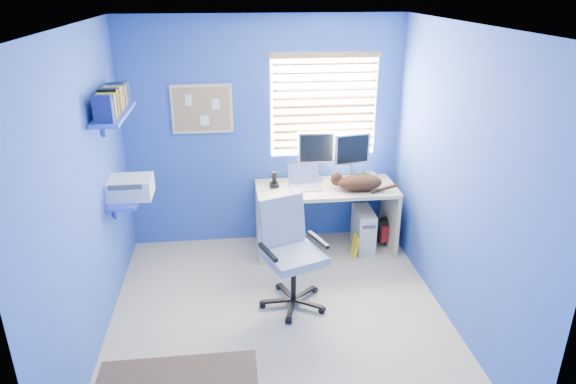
{
  "coord_description": "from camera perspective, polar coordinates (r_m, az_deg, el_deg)",
  "views": [
    {
      "loc": [
        -0.37,
        -3.79,
        2.79
      ],
      "look_at": [
        0.15,
        0.65,
        0.95
      ],
      "focal_mm": 32.0,
      "sensor_mm": 36.0,
      "label": 1
    }
  ],
  "objects": [
    {
      "name": "wall_right",
      "position": [
        4.5,
        18.35,
        1.17
      ],
      "size": [
        0.01,
        3.2,
        2.5
      ],
      "primitive_type": "cube",
      "color": "#2E51AD",
      "rests_on": "ground"
    },
    {
      "name": "wall_back",
      "position": [
        5.62,
        -2.67,
        6.44
      ],
      "size": [
        3.0,
        0.01,
        2.5
      ],
      "primitive_type": "cube",
      "color": "#2E51AD",
      "rests_on": "ground"
    },
    {
      "name": "ceiling",
      "position": [
        3.82,
        -1.15,
        18.0
      ],
      "size": [
        3.0,
        3.2,
        0.0
      ],
      "primitive_type": "cube",
      "color": "white",
      "rests_on": "wall_back"
    },
    {
      "name": "wall_front",
      "position": [
        2.71,
        2.46,
        -12.38
      ],
      "size": [
        3.0,
        0.01,
        2.5
      ],
      "primitive_type": "cube",
      "color": "#2E51AD",
      "rests_on": "ground"
    },
    {
      "name": "drawer_boxes",
      "position": [
        5.75,
        -1.48,
        -3.62
      ],
      "size": [
        0.35,
        0.28,
        0.54
      ],
      "primitive_type": "cube",
      "color": "tan",
      "rests_on": "floor"
    },
    {
      "name": "phone",
      "position": [
        5.5,
        -1.54,
        1.43
      ],
      "size": [
        0.1,
        0.11,
        0.17
      ],
      "primitive_type": "cube",
      "rotation": [
        0.0,
        0.0,
        0.06
      ],
      "color": "black",
      "rests_on": "desk"
    },
    {
      "name": "backpack",
      "position": [
        5.96,
        10.75,
        -4.2
      ],
      "size": [
        0.32,
        0.27,
        0.33
      ],
      "primitive_type": "ellipsoid",
      "rotation": [
        0.0,
        0.0,
        0.22
      ],
      "color": "black",
      "rests_on": "floor"
    },
    {
      "name": "window_blinds",
      "position": [
        5.6,
        4.05,
        9.51
      ],
      "size": [
        1.15,
        0.05,
        1.1
      ],
      "color": "white",
      "rests_on": "ground"
    },
    {
      "name": "wall_left",
      "position": [
        4.25,
        -21.6,
        -0.56
      ],
      "size": [
        0.01,
        3.2,
        2.5
      ],
      "primitive_type": "cube",
      "color": "#2E51AD",
      "rests_on": "ground"
    },
    {
      "name": "corkboard",
      "position": [
        5.52,
        -9.53,
        9.08
      ],
      "size": [
        0.64,
        0.02,
        0.52
      ],
      "color": "tan",
      "rests_on": "ground"
    },
    {
      "name": "floor",
      "position": [
        4.72,
        -0.91,
        -13.85
      ],
      "size": [
        3.0,
        3.2,
        0.0
      ],
      "primitive_type": "cube",
      "color": "#B1A68D",
      "rests_on": "ground"
    },
    {
      "name": "tower_pc",
      "position": [
        5.82,
        8.37,
        -4.06
      ],
      "size": [
        0.2,
        0.44,
        0.45
      ],
      "primitive_type": "cube",
      "rotation": [
        0.0,
        0.0,
        -0.02
      ],
      "color": "beige",
      "rests_on": "floor"
    },
    {
      "name": "wall_shelves",
      "position": [
        4.84,
        -18.18,
        4.96
      ],
      "size": [
        0.42,
        0.9,
        1.05
      ],
      "color": "blue",
      "rests_on": "ground"
    },
    {
      "name": "mug",
      "position": [
        5.77,
        8.53,
        1.82
      ],
      "size": [
        0.1,
        0.09,
        0.1
      ],
      "primitive_type": "imported",
      "color": "#317550",
      "rests_on": "desk"
    },
    {
      "name": "monitor_left",
      "position": [
        5.66,
        3.12,
        4.01
      ],
      "size": [
        0.4,
        0.13,
        0.54
      ],
      "primitive_type": "cube",
      "rotation": [
        0.0,
        0.0,
        -0.03
      ],
      "color": "silver",
      "rests_on": "desk"
    },
    {
      "name": "cd_spindle",
      "position": [
        5.8,
        9.14,
        1.76
      ],
      "size": [
        0.13,
        0.13,
        0.07
      ],
      "primitive_type": "cylinder",
      "color": "silver",
      "rests_on": "desk"
    },
    {
      "name": "yellow_book",
      "position": [
        5.66,
        7.44,
        -5.99
      ],
      "size": [
        0.03,
        0.17,
        0.24
      ],
      "primitive_type": "cube",
      "color": "yellow",
      "rests_on": "floor"
    },
    {
      "name": "cat",
      "position": [
        5.46,
        8.01,
        1.04
      ],
      "size": [
        0.53,
        0.4,
        0.17
      ],
      "primitive_type": "ellipsoid",
      "rotation": [
        0.0,
        0.0,
        -0.37
      ],
      "color": "black",
      "rests_on": "desk"
    },
    {
      "name": "office_chair",
      "position": [
        4.74,
        0.32,
        -8.32
      ],
      "size": [
        0.75,
        0.75,
        1.0
      ],
      "color": "black",
      "rests_on": "floor"
    },
    {
      "name": "desk",
      "position": [
        5.69,
        4.16,
        -2.88
      ],
      "size": [
        1.51,
        0.65,
        0.74
      ],
      "primitive_type": "cube",
      "color": "tan",
      "rests_on": "floor"
    },
    {
      "name": "monitor_right",
      "position": [
        5.66,
        7.1,
        3.86
      ],
      "size": [
        0.42,
        0.2,
        0.54
      ],
      "primitive_type": "cube",
      "rotation": [
        0.0,
        0.0,
        0.2
      ],
      "color": "silver",
      "rests_on": "desk"
    },
    {
      "name": "laptop",
      "position": [
        5.46,
        2.0,
        1.52
      ],
      "size": [
        0.35,
        0.29,
        0.22
      ],
      "primitive_type": "cube",
      "rotation": [
        0.0,
        0.0,
        0.09
      ],
      "color": "silver",
      "rests_on": "desk"
    }
  ]
}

